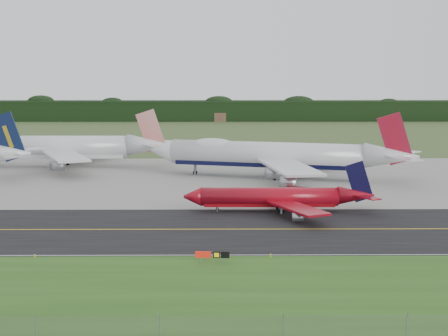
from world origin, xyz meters
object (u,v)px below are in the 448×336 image
jet_ba_747 (274,155)px  taxiway_sign (212,255)px  jet_red_737 (280,198)px  jet_star_tail (61,148)px

jet_ba_747 → taxiway_sign: (-15.00, -73.83, -4.76)m
jet_red_737 → jet_ba_747: bearing=86.4°
jet_star_tail → taxiway_sign: jet_star_tail is taller
jet_ba_747 → jet_red_737: bearing=-93.6°
jet_ba_747 → jet_red_737: 40.85m
jet_ba_747 → jet_star_tail: bearing=160.7°
taxiway_sign → jet_star_tail: bearing=115.1°
jet_red_737 → taxiway_sign: jet_red_737 is taller
jet_ba_747 → jet_star_tail: (-59.24, 20.78, -0.33)m
jet_star_tail → taxiway_sign: 104.53m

